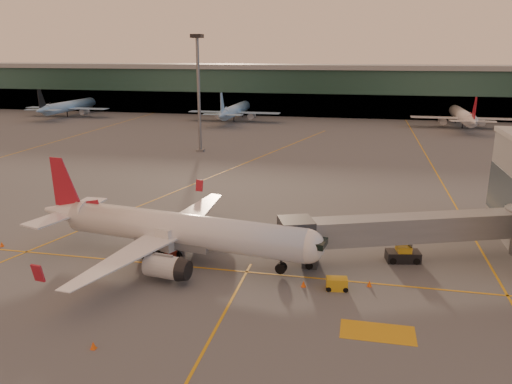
% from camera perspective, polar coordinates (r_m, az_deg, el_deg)
% --- Properties ---
extents(ground, '(600.00, 600.00, 0.00)m').
position_cam_1_polar(ground, '(49.19, -8.21, -10.91)').
color(ground, '#4C4F54').
rests_on(ground, ground).
extents(taxi_markings, '(100.12, 173.00, 0.01)m').
position_cam_1_polar(taxi_markings, '(91.32, -3.01, 1.82)').
color(taxi_markings, orange).
rests_on(taxi_markings, ground).
extents(terminal, '(400.00, 20.00, 17.60)m').
position_cam_1_polar(terminal, '(184.04, 7.22, 11.51)').
color(terminal, '#19382D').
rests_on(terminal, ground).
extents(mast_west_near, '(2.40, 2.40, 25.60)m').
position_cam_1_polar(mast_west_near, '(113.14, -6.59, 12.05)').
color(mast_west_near, slate).
rests_on(mast_west_near, ground).
extents(distant_aircraft_row, '(225.00, 34.00, 13.00)m').
position_cam_1_polar(distant_aircraft_row, '(175.01, -11.62, 8.22)').
color(distant_aircraft_row, '#88B6E3').
rests_on(distant_aircraft_row, ground).
extents(main_airplane, '(33.99, 30.77, 10.27)m').
position_cam_1_polar(main_airplane, '(54.81, -9.39, -4.31)').
color(main_airplane, white).
rests_on(main_airplane, ground).
extents(jet_bridge, '(28.65, 13.11, 5.32)m').
position_cam_1_polar(jet_bridge, '(56.51, 18.59, -4.04)').
color(jet_bridge, slate).
rests_on(jet_bridge, ground).
extents(catering_truck, '(5.64, 4.06, 4.02)m').
position_cam_1_polar(catering_truck, '(55.52, -11.04, -5.29)').
color(catering_truck, '#B02C19').
rests_on(catering_truck, ground).
extents(gpu_cart, '(2.19, 1.49, 1.19)m').
position_cam_1_polar(gpu_cart, '(48.94, 9.22, -10.34)').
color(gpu_cart, gold).
rests_on(gpu_cart, ground).
extents(pushback_tug, '(3.82, 2.49, 1.83)m').
position_cam_1_polar(pushback_tug, '(56.66, 16.46, -6.90)').
color(pushback_tug, black).
rests_on(pushback_tug, ground).
extents(cone_nose, '(0.47, 0.47, 0.60)m').
position_cam_1_polar(cone_nose, '(50.30, 12.84, -10.17)').
color(cone_nose, '#FE590D').
rests_on(cone_nose, ground).
extents(cone_tail, '(0.45, 0.45, 0.58)m').
position_cam_1_polar(cone_tail, '(65.62, -27.05, -5.33)').
color(cone_tail, '#FE590D').
rests_on(cone_tail, ground).
extents(cone_wing_right, '(0.48, 0.48, 0.61)m').
position_cam_1_polar(cone_wing_right, '(41.77, -18.10, -16.32)').
color(cone_wing_right, '#FE590D').
rests_on(cone_wing_right, ground).
extents(cone_wing_left, '(0.43, 0.43, 0.55)m').
position_cam_1_polar(cone_wing_left, '(72.48, -5.41, -1.73)').
color(cone_wing_left, '#FE590D').
rests_on(cone_wing_left, ground).
extents(cone_fwd, '(0.48, 0.48, 0.61)m').
position_cam_1_polar(cone_fwd, '(49.23, 5.46, -10.41)').
color(cone_fwd, '#FE590D').
rests_on(cone_fwd, ground).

